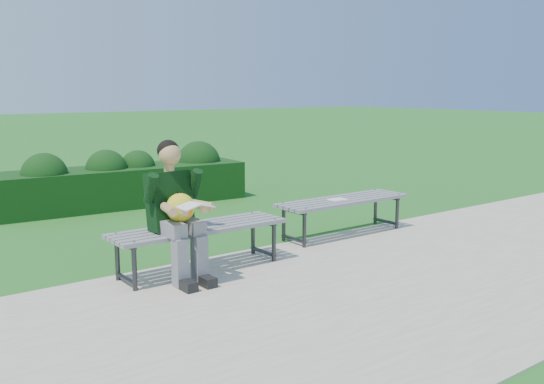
# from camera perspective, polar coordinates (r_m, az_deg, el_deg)

# --- Properties ---
(ground) EXTENTS (80.00, 80.00, 0.00)m
(ground) POSITION_cam_1_polar(r_m,az_deg,el_deg) (6.95, -1.02, -5.34)
(ground) COLOR #2A6818
(ground) RESTS_ON ground
(walkway) EXTENTS (30.00, 3.50, 0.02)m
(walkway) POSITION_cam_1_polar(r_m,az_deg,el_deg) (5.69, 9.52, -8.84)
(walkway) COLOR #BBB19D
(walkway) RESTS_ON ground
(hedge) EXTENTS (3.88, 1.23, 0.94)m
(hedge) POSITION_cam_1_polar(r_m,az_deg,el_deg) (9.74, -13.53, 1.10)
(hedge) COLOR #14410F
(hedge) RESTS_ON ground
(bench_left) EXTENTS (1.80, 0.50, 0.46)m
(bench_left) POSITION_cam_1_polar(r_m,az_deg,el_deg) (6.03, -6.85, -3.71)
(bench_left) COLOR gray
(bench_left) RESTS_ON walkway
(bench_right) EXTENTS (1.80, 0.50, 0.46)m
(bench_right) POSITION_cam_1_polar(r_m,az_deg,el_deg) (7.50, 6.71, -1.04)
(bench_right) COLOR gray
(bench_right) RESTS_ON walkway
(seated_boy) EXTENTS (0.56, 0.76, 1.31)m
(seated_boy) POSITION_cam_1_polar(r_m,az_deg,el_deg) (5.74, -9.01, -1.38)
(seated_boy) COLOR slate
(seated_boy) RESTS_ON walkway
(paper_sheet) EXTENTS (0.23, 0.18, 0.01)m
(paper_sheet) POSITION_cam_1_polar(r_m,az_deg,el_deg) (7.42, 6.16, -0.69)
(paper_sheet) COLOR white
(paper_sheet) RESTS_ON bench_right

